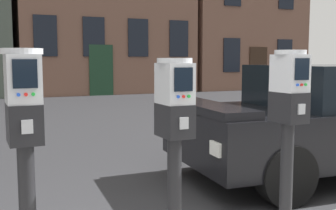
{
  "coord_description": "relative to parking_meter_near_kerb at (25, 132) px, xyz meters",
  "views": [
    {
      "loc": [
        -1.43,
        -2.51,
        1.49
      ],
      "look_at": [
        -0.39,
        -0.13,
        1.2
      ],
      "focal_mm": 44.29,
      "sensor_mm": 36.0,
      "label": 1
    }
  ],
  "objects": [
    {
      "name": "parking_meter_end_of_row",
      "position": [
        1.75,
        0.0,
        0.01
      ],
      "size": [
        0.22,
        0.26,
        1.42
      ],
      "rotation": [
        0.0,
        0.0,
        -1.54
      ],
      "color": "black",
      "rests_on": "sidewalk_slab"
    },
    {
      "name": "parking_meter_twin_adjacent",
      "position": [
        0.87,
        -0.0,
        -0.03
      ],
      "size": [
        0.22,
        0.26,
        1.36
      ],
      "rotation": [
        0.0,
        0.0,
        -1.54
      ],
      "color": "black",
      "rests_on": "sidewalk_slab"
    },
    {
      "name": "parking_meter_near_kerb",
      "position": [
        0.0,
        0.0,
        0.0
      ],
      "size": [
        0.22,
        0.26,
        1.41
      ],
      "rotation": [
        0.0,
        0.0,
        -1.54
      ],
      "color": "black",
      "rests_on": "sidewalk_slab"
    }
  ]
}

